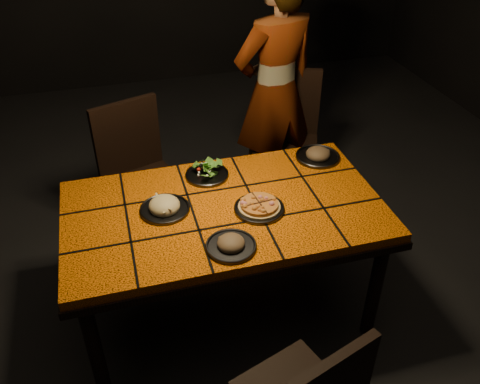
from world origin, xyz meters
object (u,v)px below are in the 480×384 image
object	(u,v)px
diner	(275,93)
plate_pasta	(165,207)
chair_far_right	(287,131)
dining_table	(224,219)
plate_pizza	(259,207)
chair_far_left	(138,167)

from	to	relation	value
diner	plate_pasta	size ratio (longest dim) A/B	6.86
chair_far_right	diner	world-z (taller)	diner
dining_table	plate_pizza	distance (m)	0.20
plate_pasta	chair_far_right	bearing A→B (deg)	43.44
chair_far_left	chair_far_right	distance (m)	1.09
chair_far_left	chair_far_right	world-z (taller)	chair_far_right
dining_table	plate_pizza	xyz separation A→B (m)	(0.16, -0.07, 0.10)
dining_table	chair_far_right	size ratio (longest dim) A/B	1.65
chair_far_left	plate_pizza	xyz separation A→B (m)	(0.53, -0.88, 0.21)
dining_table	chair_far_left	xyz separation A→B (m)	(-0.37, 0.81, -0.12)
dining_table	plate_pizza	bearing A→B (deg)	-24.39
diner	plate_pizza	world-z (taller)	diner
chair_far_left	diner	xyz separation A→B (m)	(0.98, 0.20, 0.31)
dining_table	plate_pasta	world-z (taller)	plate_pasta
chair_far_left	chair_far_right	bearing A→B (deg)	-9.31
dining_table	plate_pasta	xyz separation A→B (m)	(-0.29, 0.05, 0.10)
diner	plate_pizza	distance (m)	1.17
dining_table	chair_far_left	bearing A→B (deg)	114.49
diner	plate_pasta	bearing A→B (deg)	30.83
chair_far_right	plate_pasta	size ratio (longest dim) A/B	3.92
plate_pasta	chair_far_left	bearing A→B (deg)	95.64
chair_far_left	chair_far_right	xyz separation A→B (m)	(1.08, 0.19, 0.01)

